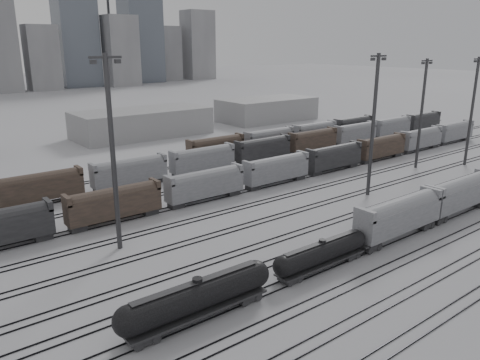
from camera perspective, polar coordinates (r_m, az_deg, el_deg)
ground at (r=68.55m, az=17.51°, el=-7.76°), size 900.00×900.00×0.00m
tracks at (r=78.84m, az=7.12°, el=-3.85°), size 220.00×71.50×0.16m
tank_car_a at (r=48.63m, az=-5.16°, el=-13.99°), size 18.01×3.00×4.45m
tank_car_b at (r=59.30m, az=9.93°, el=-8.74°), size 15.42×2.57×3.81m
hopper_car_a at (r=70.58m, az=18.81°, el=-3.99°), size 16.50×3.28×5.90m
hopper_car_b at (r=84.60m, az=25.22°, el=-1.38°), size 16.49×3.28×5.90m
light_mast_b at (r=62.84m, az=-15.28°, el=3.51°), size 4.16×0.66×25.97m
light_mast_c at (r=87.30m, az=15.95°, el=6.76°), size 4.09×0.65×25.55m
light_mast_d at (r=111.27m, az=21.27°, el=7.81°), size 3.85×0.62×24.07m
light_mast_e at (r=118.39m, az=26.45°, el=7.75°), size 3.90×0.62×24.38m
bg_string_near at (r=93.31m, az=4.44°, el=1.17°), size 151.00×3.00×5.60m
bg_string_mid at (r=111.39m, az=2.77°, el=3.68°), size 151.00×3.00×5.60m
bg_string_far at (r=128.73m, az=6.43°, el=5.31°), size 66.00×3.00×5.60m
warehouse_mid at (r=145.85m, az=-11.82°, el=6.84°), size 40.00×18.00×8.00m
warehouse_right at (r=173.29m, az=3.32°, el=8.60°), size 35.00×18.00×8.00m
crane_right at (r=370.15m, az=-15.65°, el=20.41°), size 42.00×1.80×100.00m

